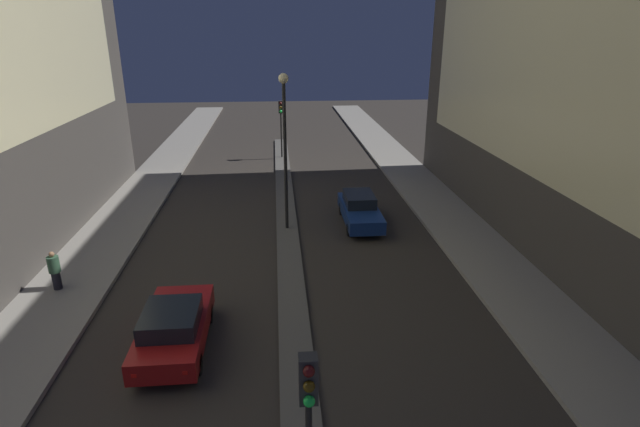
{
  "coord_description": "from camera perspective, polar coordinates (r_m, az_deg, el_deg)",
  "views": [
    {
      "loc": [
        -0.41,
        -3.8,
        9.41
      ],
      "look_at": [
        1.43,
        16.78,
        1.72
      ],
      "focal_mm": 28.0,
      "sensor_mm": 36.0,
      "label": 1
    }
  ],
  "objects": [
    {
      "name": "street_lamp",
      "position": [
        23.4,
        -4.05,
        9.31
      ],
      "size": [
        0.46,
        0.46,
        7.41
      ],
      "color": "black",
      "rests_on": "median_strip"
    },
    {
      "name": "pedestrian_on_left_sidewalk",
      "position": [
        21.17,
        -28.06,
        -5.71
      ],
      "size": [
        0.42,
        0.42,
        1.52
      ],
      "color": "black",
      "rests_on": "sidewalk_left"
    },
    {
      "name": "car_left_lane",
      "position": [
        16.37,
        -16.35,
        -12.37
      ],
      "size": [
        1.93,
        4.43,
        1.52
      ],
      "color": "maroon",
      "rests_on": "ground"
    },
    {
      "name": "traffic_light_mid",
      "position": [
        38.01,
        -4.5,
        11.04
      ],
      "size": [
        0.32,
        0.42,
        4.24
      ],
      "color": "black",
      "rests_on": "median_strip"
    },
    {
      "name": "car_right_lane",
      "position": [
        25.41,
        4.57,
        0.46
      ],
      "size": [
        1.71,
        4.71,
        1.52
      ],
      "color": "navy",
      "rests_on": "ground"
    },
    {
      "name": "traffic_light_near",
      "position": [
        9.15,
        -1.3,
        -21.78
      ],
      "size": [
        0.32,
        0.42,
        4.24
      ],
      "color": "black",
      "rests_on": "median_strip"
    },
    {
      "name": "median_strip",
      "position": [
        26.15,
        -3.86,
        -0.57
      ],
      "size": [
        1.05,
        39.25,
        0.14
      ],
      "color": "#56544F",
      "rests_on": "ground"
    }
  ]
}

